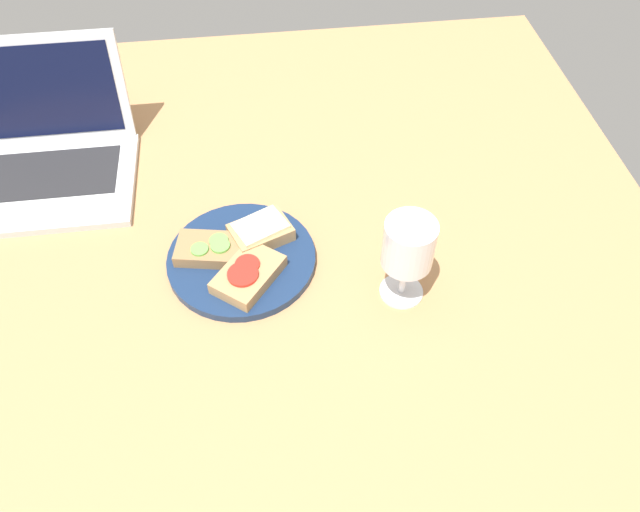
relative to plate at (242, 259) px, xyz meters
The scene contains 7 objects.
wooden_table 2.77cm from the plate, 54.49° to the right, with size 140.00×140.00×3.00cm, color #B27F51.
plate is the anchor object (origin of this frame).
sandwich_with_cheese 5.39cm from the plate, 46.29° to the left, with size 11.08×9.54×3.02cm.
sandwich_with_cucumber 5.21cm from the plate, 166.36° to the left, with size 11.42×8.30×2.50cm.
sandwich_with_tomato 5.30cm from the plate, 74.85° to the right, with size 12.29×12.89×2.64cm.
wine_glass 27.36cm from the plate, 20.99° to the right, with size 7.48×7.48×14.87cm.
laptop 44.23cm from the plate, 142.66° to the left, with size 33.97×28.43×20.36cm.
Camera 1 is at (3.22, -63.49, 79.41)cm, focal length 35.00 mm.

